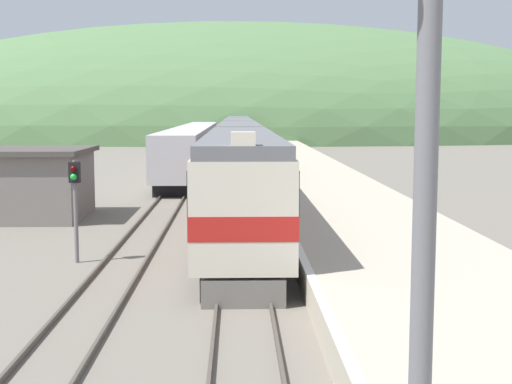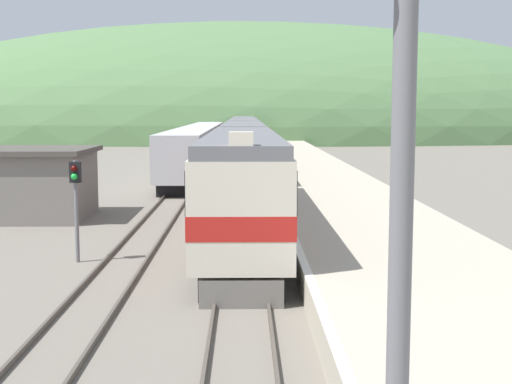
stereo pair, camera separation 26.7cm
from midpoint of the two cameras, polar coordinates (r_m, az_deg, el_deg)
The scene contains 12 objects.
track_main at distance 73.84m, azimuth -1.53°, elevation 2.60°, with size 1.52×180.00×0.16m.
track_siding at distance 73.95m, azimuth -4.64°, elevation 2.59°, with size 1.52×180.00×0.16m.
platform at distance 54.12m, azimuth 3.85°, elevation 1.50°, with size 6.77×140.00×0.88m.
distant_hills at distance 135.55m, azimuth -1.55°, elevation 4.40°, with size 157.33×70.80×42.48m.
station_shed at distance 36.21m, azimuth -18.33°, elevation 0.69°, with size 6.31×5.82×3.40m.
express_train_lead_car at distance 28.42m, azimuth -1.48°, elevation 0.77°, with size 2.94×20.37×4.67m.
carriage_second at distance 50.63m, azimuth -1.52°, elevation 3.32°, with size 2.93×21.94×4.31m.
carriage_third at distance 73.42m, azimuth -1.53°, elevation 4.35°, with size 2.93×21.94×4.31m.
carriage_fourth at distance 96.23m, azimuth -1.54°, elevation 4.88°, with size 2.93×21.94×4.31m.
siding_train at distance 64.27m, azimuth -5.11°, elevation 3.63°, with size 2.90×44.95×3.74m.
signal_mast_main at distance 6.06m, azimuth 12.45°, elevation 9.97°, with size 2.20×0.42×8.55m.
signal_post_siding at distance 25.06m, azimuth -14.58°, elevation 0.21°, with size 0.36×0.42×3.53m.
Camera 1 is at (-0.17, -3.66, 5.25)m, focal length 50.00 mm.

